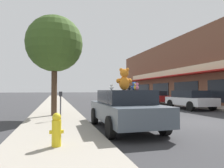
% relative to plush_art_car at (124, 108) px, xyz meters
% --- Properties ---
extents(ground_plane, '(260.00, 260.00, 0.00)m').
position_rel_plush_art_car_xyz_m(ground_plane, '(3.77, 0.60, -0.79)').
color(ground_plane, '#333335').
extents(sidewalk_near, '(2.67, 90.00, 0.13)m').
position_rel_plush_art_car_xyz_m(sidewalk_near, '(-2.46, 0.60, -0.72)').
color(sidewalk_near, gray).
rests_on(sidewalk_near, ground_plane).
extents(plush_art_car, '(2.05, 4.40, 1.46)m').
position_rel_plush_art_car_xyz_m(plush_art_car, '(0.00, 0.00, 0.00)').
color(plush_art_car, '#4C5660').
rests_on(plush_art_car, ground_plane).
extents(teddy_bear_giant, '(0.65, 0.43, 0.86)m').
position_rel_plush_art_car_xyz_m(teddy_bear_giant, '(0.04, 0.12, 1.09)').
color(teddy_bear_giant, orange).
rests_on(teddy_bear_giant, plush_art_car).
extents(teddy_bear_black, '(0.16, 0.10, 0.22)m').
position_rel_plush_art_car_xyz_m(teddy_bear_black, '(0.51, 0.82, 0.78)').
color(teddy_bear_black, black).
rests_on(teddy_bear_black, plush_art_car).
extents(teddy_bear_white, '(0.15, 0.17, 0.24)m').
position_rel_plush_art_car_xyz_m(teddy_bear_white, '(-0.50, 0.05, 0.79)').
color(teddy_bear_white, white).
rests_on(teddy_bear_white, plush_art_car).
extents(teddy_bear_blue, '(0.25, 0.15, 0.34)m').
position_rel_plush_art_car_xyz_m(teddy_bear_blue, '(0.61, 0.55, 0.84)').
color(teddy_bear_blue, blue).
rests_on(teddy_bear_blue, plush_art_car).
extents(teddy_bear_pink, '(0.16, 0.19, 0.26)m').
position_rel_plush_art_car_xyz_m(teddy_bear_pink, '(0.14, -0.88, 0.80)').
color(teddy_bear_pink, pink).
rests_on(teddy_bear_pink, plush_art_car).
extents(teddy_bear_red, '(0.14, 0.18, 0.24)m').
position_rel_plush_art_car_xyz_m(teddy_bear_red, '(0.67, 0.41, 0.79)').
color(teddy_bear_red, red).
rests_on(teddy_bear_red, plush_art_car).
extents(teddy_bear_teal, '(0.24, 0.15, 0.33)m').
position_rel_plush_art_car_xyz_m(teddy_bear_teal, '(0.28, 0.91, 0.83)').
color(teddy_bear_teal, teal).
rests_on(teddy_bear_teal, plush_art_car).
extents(teddy_bear_yellow, '(0.16, 0.16, 0.24)m').
position_rel_plush_art_car_xyz_m(teddy_bear_yellow, '(0.17, -0.71, 0.79)').
color(teddy_bear_yellow, yellow).
rests_on(teddy_bear_yellow, plush_art_car).
extents(parked_car_far_center, '(2.05, 4.01, 1.44)m').
position_rel_plush_art_car_xyz_m(parked_car_far_center, '(7.41, 5.93, 0.00)').
color(parked_car_far_center, silver).
rests_on(parked_car_far_center, ground_plane).
extents(parked_car_far_right, '(1.93, 4.08, 1.38)m').
position_rel_plush_art_car_xyz_m(parked_car_far_right, '(7.41, 11.77, -0.02)').
color(parked_car_far_right, maroon).
rests_on(parked_car_far_right, ground_plane).
extents(street_tree, '(3.00, 3.00, 5.33)m').
position_rel_plush_art_car_xyz_m(street_tree, '(-2.57, 3.96, 3.15)').
color(street_tree, '#473323').
rests_on(street_tree, sidewalk_near).
extents(fire_hydrant, '(0.33, 0.22, 0.79)m').
position_rel_plush_art_car_xyz_m(fire_hydrant, '(-2.48, -2.18, -0.26)').
color(fire_hydrant, yellow).
rests_on(fire_hydrant, sidewalk_near).
extents(parking_meter, '(0.14, 0.10, 1.27)m').
position_rel_plush_art_car_xyz_m(parking_meter, '(-2.28, 2.14, 0.15)').
color(parking_meter, '#4C4C51').
rests_on(parking_meter, sidewalk_near).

